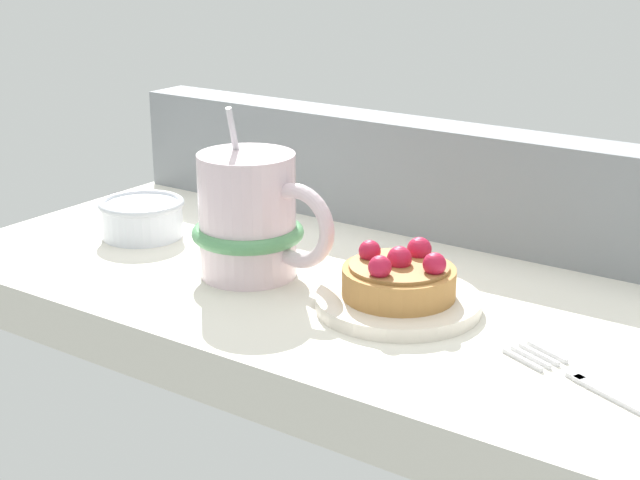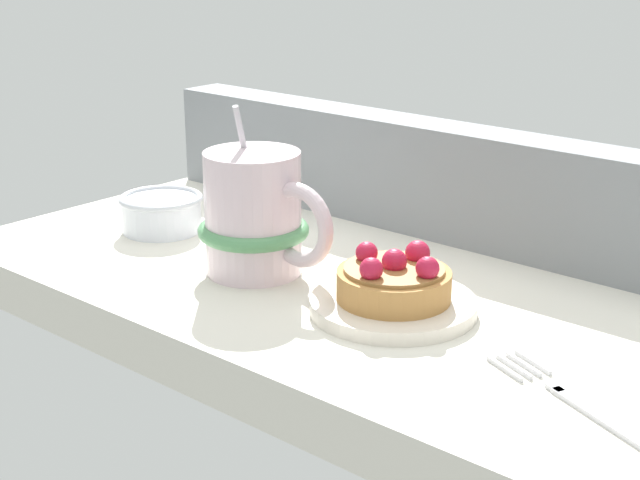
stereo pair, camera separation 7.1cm
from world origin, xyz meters
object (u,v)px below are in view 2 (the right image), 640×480
(dessert_plate, at_px, (393,306))
(raspberry_tart, at_px, (394,280))
(sugar_bowl, at_px, (162,212))
(dessert_fork, at_px, (588,408))
(coffee_mug, at_px, (256,216))

(dessert_plate, height_order, raspberry_tart, raspberry_tart)
(dessert_plate, bearing_deg, sugar_bowl, 176.92)
(raspberry_tart, bearing_deg, dessert_fork, -14.76)
(sugar_bowl, bearing_deg, dessert_fork, -7.66)
(raspberry_tart, relative_size, dessert_fork, 0.51)
(coffee_mug, distance_m, sugar_bowl, 0.15)
(dessert_fork, bearing_deg, raspberry_tart, 165.24)
(dessert_plate, xyz_separation_m, dessert_fork, (0.17, -0.05, -0.00))
(dessert_fork, xyz_separation_m, sugar_bowl, (-0.44, 0.06, 0.01))
(raspberry_tart, height_order, coffee_mug, coffee_mug)
(raspberry_tart, distance_m, dessert_fork, 0.18)
(dessert_fork, bearing_deg, coffee_mug, 172.73)
(coffee_mug, xyz_separation_m, dessert_fork, (0.30, -0.04, -0.04))
(dessert_plate, distance_m, dessert_fork, 0.18)
(sugar_bowl, bearing_deg, coffee_mug, -8.50)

